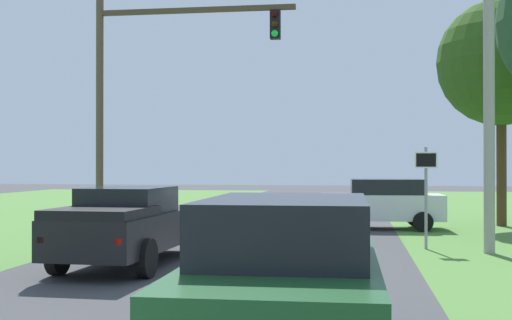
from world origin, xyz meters
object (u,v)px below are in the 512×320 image
object	(u,v)px
crossing_suv_far	(383,203)
extra_tree_1	(501,63)
traffic_light	(147,78)
keep_moving_sign	(426,184)
pickup_truck_lead	(130,224)
red_suv_near	(286,281)
utility_pole_right	(489,50)

from	to	relation	value
crossing_suv_far	extra_tree_1	bearing A→B (deg)	21.35
traffic_light	keep_moving_sign	world-z (taller)	traffic_light
crossing_suv_far	extra_tree_1	distance (m)	6.96
traffic_light	extra_tree_1	bearing A→B (deg)	22.22
pickup_truck_lead	extra_tree_1	xyz separation A→B (m)	(10.40, 11.26, 5.12)
red_suv_near	extra_tree_1	bearing A→B (deg)	71.63
pickup_truck_lead	red_suv_near	bearing A→B (deg)	-59.26
keep_moving_sign	pickup_truck_lead	bearing A→B (deg)	-150.43
pickup_truck_lead	crossing_suv_far	size ratio (longest dim) A/B	1.30
utility_pole_right	extra_tree_1	distance (m)	8.25
keep_moving_sign	utility_pole_right	size ratio (longest dim) A/B	0.26
traffic_light	utility_pole_right	xyz separation A→B (m)	(10.06, -3.06, 0.14)
crossing_suv_far	extra_tree_1	size ratio (longest dim) A/B	0.51
red_suv_near	utility_pole_right	size ratio (longest dim) A/B	0.43
traffic_light	utility_pole_right	bearing A→B (deg)	-16.93
extra_tree_1	red_suv_near	bearing A→B (deg)	-108.37
utility_pole_right	crossing_suv_far	bearing A→B (deg)	111.27
crossing_suv_far	red_suv_near	bearing A→B (deg)	-95.91
keep_moving_sign	crossing_suv_far	distance (m)	5.75
red_suv_near	extra_tree_1	world-z (taller)	extra_tree_1
red_suv_near	pickup_truck_lead	xyz separation A→B (m)	(-4.27, 7.19, -0.07)
keep_moving_sign	utility_pole_right	world-z (taller)	utility_pole_right
traffic_light	pickup_truck_lead	bearing A→B (deg)	-75.71
pickup_truck_lead	extra_tree_1	size ratio (longest dim) A/B	0.67
red_suv_near	keep_moving_sign	bearing A→B (deg)	76.58
traffic_light	utility_pole_right	distance (m)	10.52
red_suv_near	keep_moving_sign	world-z (taller)	keep_moving_sign
pickup_truck_lead	traffic_light	distance (m)	7.77
keep_moving_sign	utility_pole_right	xyz separation A→B (m)	(1.52, -0.64, 3.48)
red_suv_near	extra_tree_1	xyz separation A→B (m)	(6.13, 18.45, 5.05)
extra_tree_1	utility_pole_right	bearing A→B (deg)	-103.81
red_suv_near	keep_moving_sign	size ratio (longest dim) A/B	1.65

